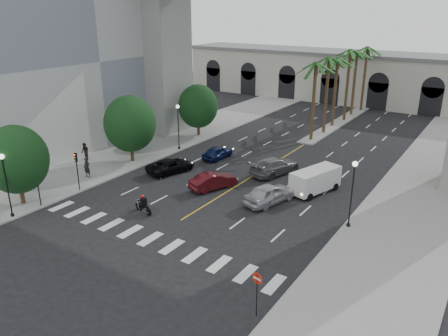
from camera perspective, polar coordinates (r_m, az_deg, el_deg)
ground at (r=33.32m, az=-7.85°, el=-8.09°), size 140.00×140.00×0.00m
sidewalk_left at (r=52.94m, az=-9.59°, el=2.81°), size 8.00×100.00×0.15m
sidewalk_right at (r=40.26m, az=23.91°, el=-4.45°), size 8.00×100.00×0.15m
median at (r=64.86m, az=14.68°, el=5.69°), size 2.00×24.00×0.20m
building_left at (r=57.89m, az=-21.35°, el=13.60°), size 16.50×32.50×20.60m
pier_building at (r=80.10m, az=19.07°, el=10.99°), size 71.00×10.50×8.50m
palm_a at (r=53.95m, az=11.92°, el=12.82°), size 3.20×3.20×10.30m
palm_b at (r=57.60m, az=13.57°, el=13.42°), size 3.20×3.20×10.60m
palm_c at (r=61.49m, az=14.61°, el=13.31°), size 3.20×3.20×10.10m
palm_d at (r=65.09m, az=16.17°, el=14.17°), size 3.20×3.20×10.90m
palm_e at (r=69.01m, az=16.99°, el=14.02°), size 3.20×3.20×10.40m
palm_f at (r=72.73m, az=18.21°, el=14.39°), size 3.20×3.20×10.70m
street_tree_near at (r=39.49m, az=-25.53°, el=1.00°), size 5.20×5.20×6.89m
street_tree_mid at (r=47.03m, az=-12.19°, el=5.66°), size 5.44×5.44×7.21m
street_tree_far at (r=55.91m, az=-3.41°, el=8.05°), size 5.04×5.04×6.68m
lamp_post_left_near at (r=37.49m, az=-26.59°, el=-1.45°), size 0.40×0.40×5.35m
lamp_post_left_far at (r=50.51m, az=-6.00°, el=5.85°), size 0.40×0.40×5.35m
lamp_post_right at (r=33.36m, az=16.41°, el=-2.61°), size 0.40×0.40×5.35m
traffic_signal_near at (r=38.83m, az=-23.25°, el=-1.34°), size 0.25×0.18×3.65m
traffic_signal_far at (r=40.96m, az=-18.69°, el=0.36°), size 0.25×0.18×3.65m
motorcycle_rider at (r=35.95m, az=-10.47°, el=-4.77°), size 2.15×0.72×1.57m
car_a at (r=37.30m, az=5.93°, el=-3.33°), size 3.21×5.36×1.71m
car_b at (r=40.03m, az=-1.42°, el=-1.69°), size 3.16×4.81×1.50m
car_c at (r=44.31m, az=-6.97°, el=0.31°), size 3.66×5.46×1.39m
car_d at (r=43.81m, az=6.66°, el=0.29°), size 3.82×6.21×1.68m
car_e at (r=48.02m, az=-0.86°, el=2.06°), size 1.77×4.15×1.40m
cargo_van at (r=39.89m, az=11.81°, el=-1.51°), size 3.30×5.42×2.17m
pedestrian_a at (r=44.25m, az=-17.45°, el=0.07°), size 0.78×0.56×1.98m
pedestrian_b at (r=49.25m, az=-17.69°, el=2.04°), size 1.05×0.89×1.92m
do_not_enter_sign at (r=23.87m, az=4.35°, el=-15.00°), size 0.66×0.15×2.71m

